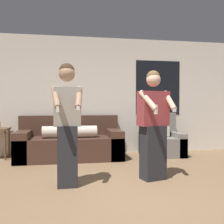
# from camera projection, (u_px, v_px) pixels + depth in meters

# --- Properties ---
(ground_plane) EXTENTS (14.00, 14.00, 0.00)m
(ground_plane) POSITION_uv_depth(u_px,v_px,m) (140.00, 196.00, 3.23)
(ground_plane) COLOR #846647
(wall_back) EXTENTS (6.79, 0.07, 2.70)m
(wall_back) POSITION_uv_depth(u_px,v_px,m) (105.00, 96.00, 6.15)
(wall_back) COLOR silver
(wall_back) RESTS_ON ground_plane
(couch) EXTENTS (2.15, 0.97, 0.90)m
(couch) POSITION_uv_depth(u_px,v_px,m) (70.00, 143.00, 5.52)
(couch) COLOR #472D23
(couch) RESTS_ON ground_plane
(armchair) EXTENTS (0.85, 0.82, 0.95)m
(armchair) POSITION_uv_depth(u_px,v_px,m) (161.00, 141.00, 5.90)
(armchair) COLOR slate
(armchair) RESTS_ON ground_plane
(person_left) EXTENTS (0.43, 0.48, 1.70)m
(person_left) POSITION_uv_depth(u_px,v_px,m) (67.00, 123.00, 3.60)
(person_left) COLOR #28282D
(person_left) RESTS_ON ground_plane
(person_right) EXTENTS (0.53, 0.54, 1.65)m
(person_right) POSITION_uv_depth(u_px,v_px,m) (153.00, 125.00, 3.95)
(person_right) COLOR #28282D
(person_right) RESTS_ON ground_plane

